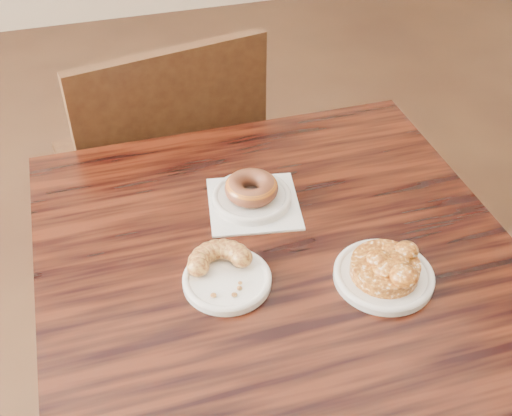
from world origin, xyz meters
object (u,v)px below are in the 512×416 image
object	(u,v)px
chair_far	(155,168)
cruller_fragment	(227,270)
glazed_donut	(251,188)
cafe_table	(275,380)
apple_fritter	(385,266)

from	to	relation	value
chair_far	cruller_fragment	size ratio (longest dim) A/B	7.41
cruller_fragment	chair_far	bearing A→B (deg)	92.04
chair_far	glazed_donut	world-z (taller)	chair_far
cafe_table	chair_far	distance (m)	0.72
chair_far	apple_fritter	distance (m)	0.92
cafe_table	cruller_fragment	bearing A→B (deg)	-157.08
cruller_fragment	glazed_donut	bearing A→B (deg)	63.10
chair_far	cruller_fragment	world-z (taller)	chair_far
cafe_table	chair_far	size ratio (longest dim) A/B	0.91
cafe_table	cruller_fragment	world-z (taller)	cruller_fragment
chair_far	apple_fritter	bearing A→B (deg)	97.98
glazed_donut	cruller_fragment	xyz separation A→B (m)	(-0.10, -0.19, -0.01)
glazed_donut	chair_far	bearing A→B (deg)	102.26
cafe_table	glazed_donut	world-z (taller)	glazed_donut
cafe_table	glazed_donut	xyz separation A→B (m)	(-0.01, 0.14, 0.41)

